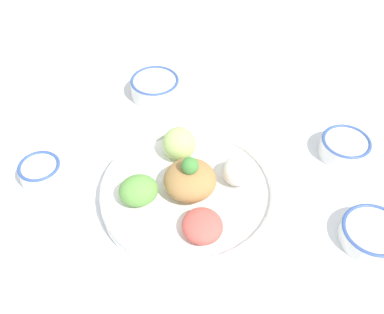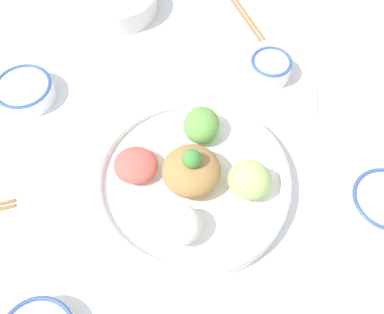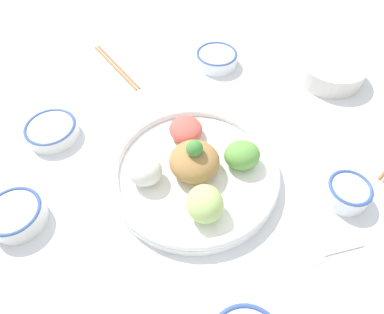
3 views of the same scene
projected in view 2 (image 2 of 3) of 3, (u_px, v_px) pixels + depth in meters
ground_plane at (186, 190)px, 0.79m from camera, size 2.40×2.40×0.00m
salad_platter at (192, 178)px, 0.78m from camera, size 0.35×0.35×0.11m
sauce_bowl_red at (384, 203)px, 0.75m from camera, size 0.12×0.12×0.05m
rice_bowl_plain at (270, 67)px, 0.91m from camera, size 0.08×0.08×0.04m
sauce_bowl_far at (25, 91)px, 0.88m from camera, size 0.11×0.11×0.04m
side_serving_bowl at (119, 0)px, 1.01m from camera, size 0.17×0.17×0.05m
chopsticks_pair_near at (240, 7)px, 1.03m from camera, size 0.21×0.12×0.01m
serving_spoon_main at (314, 114)px, 0.88m from camera, size 0.12×0.04×0.01m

